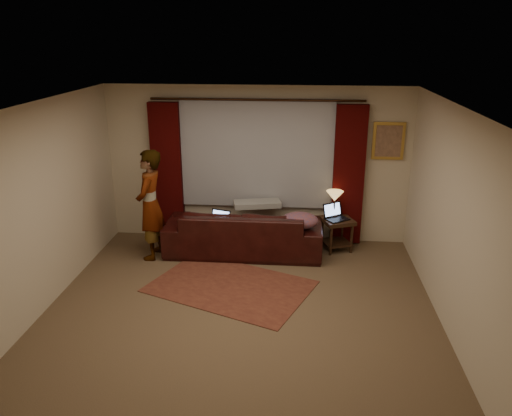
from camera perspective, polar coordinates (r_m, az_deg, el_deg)
The scene contains 20 objects.
floor at distance 6.51m, azimuth -1.87°, elevation -11.91°, with size 5.00×5.00×0.01m, color brown.
ceiling at distance 5.61m, azimuth -2.16°, elevation 11.46°, with size 5.00×5.00×0.02m, color silver.
wall_back at distance 8.31m, azimuth 0.12°, elevation 4.95°, with size 5.00×0.02×2.60m, color beige.
wall_front at distance 3.73m, azimuth -6.88°, elevation -14.59°, with size 5.00×0.02×2.60m, color beige.
wall_left at distance 6.71m, azimuth -23.71°, elevation -0.31°, with size 0.02×5.00×2.60m, color beige.
wall_right at distance 6.16m, azimuth 21.76°, elevation -1.73°, with size 0.02×5.00×2.60m, color beige.
sheer_curtain at distance 8.20m, azimuth 0.08°, elevation 6.19°, with size 2.50×0.05×1.80m, color #92939A.
drape_left at distance 8.49m, azimuth -10.11°, elevation 4.13°, with size 0.50×0.14×2.30m, color #310403.
drape_right at distance 8.24m, azimuth 10.52°, elevation 3.63°, with size 0.50×0.14×2.30m, color #310403.
curtain_rod at distance 8.00m, azimuth 0.05°, elevation 12.26°, with size 0.04×0.04×3.40m, color black.
picture_frame at distance 8.27m, azimuth 14.89°, elevation 7.42°, with size 0.50×0.04×0.60m, color #B68A38.
sofa at distance 7.98m, azimuth -1.41°, elevation -1.70°, with size 2.49×1.08×1.01m, color black.
throw_blanket at distance 8.06m, azimuth 0.13°, elevation 2.29°, with size 0.76×0.30×0.09m, color gray.
clothing_pile at distance 7.74m, azimuth 5.01°, elevation -1.49°, with size 0.58×0.44×0.24m, color #6F4252.
laptop_sofa at distance 7.81m, azimuth -4.43°, elevation -1.33°, with size 0.32×0.35×0.23m, color black, non-canonical shape.
area_rug at distance 7.11m, azimuth -2.96°, elevation -8.92°, with size 2.14×1.43×0.01m, color brown.
end_table at distance 8.25m, azimuth 9.21°, elevation -2.97°, with size 0.47×0.47×0.54m, color black.
tiffany_lamp at distance 8.16m, azimuth 8.94°, elevation 0.44°, with size 0.27×0.27×0.44m, color olive, non-canonical shape.
laptop_table at distance 8.07m, azimuth 9.28°, elevation -0.48°, with size 0.35×0.38×0.25m, color black, non-canonical shape.
person at distance 7.85m, azimuth -12.00°, elevation 0.34°, with size 0.51×0.51×1.73m, color gray.
Camera 1 is at (0.71, -5.51, 3.38)m, focal length 35.00 mm.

